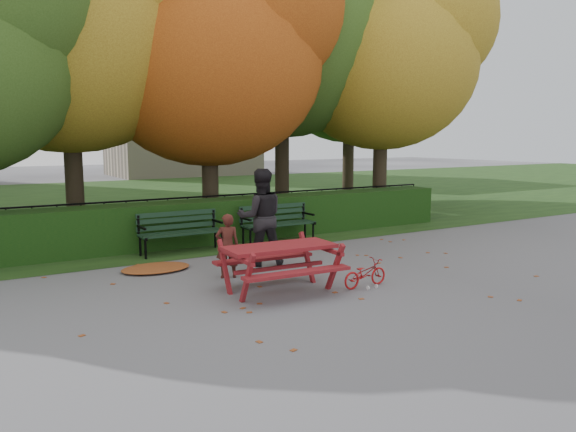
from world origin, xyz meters
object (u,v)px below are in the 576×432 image
tree_d (297,20)px  bicycle (365,273)px  tree_g (360,61)px  bench_right (277,220)px  tree_e (396,51)px  child (227,246)px  bench_left (180,229)px  adult (261,217)px  picnic_table (280,256)px  tree_c (223,45)px  tree_b (83,13)px

tree_d → bicycle: (-3.57, -7.80, -5.75)m
tree_g → bench_right: tree_g is taller
tree_e → child: tree_e is taller
bench_left → adult: bearing=-64.5°
tree_e → picnic_table: tree_e is taller
tree_e → tree_g: 4.39m
tree_c → tree_g: bearing=26.9°
tree_b → child: tree_b is taller
tree_c → tree_b: bearing=166.5°
tree_d → picnic_table: 10.32m
tree_g → tree_b: bearing=-164.4°
tree_d → bench_right: bearing=-128.2°
tree_g → adult: bearing=-137.5°
tree_g → child: (-9.70, -8.58, -4.80)m
tree_e → bicycle: (-6.21, -6.34, -4.85)m
tree_c → picnic_table: size_ratio=4.35×
bicycle → picnic_table: bearing=66.7°
bench_right → adult: 2.47m
tree_d → tree_e: size_ratio=1.17×
child → adult: bearing=-129.5°
tree_b → tree_c: tree_b is taller
tree_d → tree_g: size_ratio=1.12×
tree_b → picnic_table: 8.46m
tree_e → bench_right: (-5.42, -2.07, -4.56)m
tree_e → bicycle: 10.12m
adult → bench_right: bearing=-108.7°
tree_e → bicycle: size_ratio=9.28×
picnic_table → tree_e: bearing=40.7°
tree_c → tree_g: tree_g is taller
tree_g → picnic_table: size_ratio=4.65×
tree_d → tree_g: bearing=29.6°
tree_d → adult: (-4.26, -5.46, -5.04)m
picnic_table → tree_g: bearing=49.4°
tree_c → tree_g: 8.43m
child → adult: adult is taller
tree_b → adult: tree_b is taller
bench_left → picnic_table: size_ratio=0.98×
bench_left → bicycle: bench_left is taller
tree_c → bicycle: tree_c is taller
adult → bench_left: bearing=-45.8°
tree_g → adult: tree_g is taller
bench_right → adult: bearing=-127.4°
tree_e → bench_left: size_ratio=4.53×
bench_right → picnic_table: bearing=-119.5°
tree_b → bicycle: (2.75, -7.32, -5.17)m
tree_c → tree_g: (7.50, 3.80, 0.55)m
tree_c → picnic_table: (-1.87, -6.03, -4.24)m
tree_e → bench_left: tree_e is taller
tree_d → bench_right: tree_d is taller
tree_d → tree_e: bearing=-28.9°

